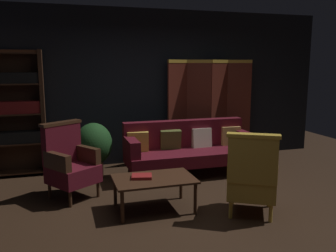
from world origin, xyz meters
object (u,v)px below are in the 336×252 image
object	(u,v)px
velvet_couch	(188,147)
book_red_leather	(142,176)
folding_screen	(209,109)
bookshelf	(16,112)
potted_plant	(94,146)
armchair_gilt_accent	(252,176)
coffee_table	(154,181)
armchair_wing_left	(70,163)

from	to	relation	value
velvet_couch	book_red_leather	size ratio (longest dim) A/B	8.48
folding_screen	velvet_couch	xyz separation A→B (m)	(-0.70, -0.77, -0.53)
bookshelf	potted_plant	world-z (taller)	bookshelf
potted_plant	velvet_couch	bearing A→B (deg)	-11.07
folding_screen	armchair_gilt_accent	world-z (taller)	folding_screen
folding_screen	coffee_table	distance (m)	2.71
coffee_table	book_red_leather	world-z (taller)	book_red_leather
folding_screen	armchair_gilt_accent	distance (m)	2.66
folding_screen	velvet_couch	size ratio (longest dim) A/B	0.90
velvet_couch	armchair_gilt_accent	size ratio (longest dim) A/B	2.04
coffee_table	book_red_leather	bearing A→B (deg)	162.67
bookshelf	book_red_leather	bearing A→B (deg)	-50.90
potted_plant	coffee_table	bearing A→B (deg)	-69.86
coffee_table	potted_plant	distance (m)	1.71
velvet_couch	book_red_leather	distance (m)	1.66
folding_screen	potted_plant	distance (m)	2.31
coffee_table	potted_plant	size ratio (longest dim) A/B	1.13
bookshelf	book_red_leather	xyz separation A→B (m)	(1.62, -2.00, -0.62)
velvet_couch	folding_screen	bearing A→B (deg)	47.82
coffee_table	book_red_leather	size ratio (longest dim) A/B	4.00
coffee_table	armchair_wing_left	world-z (taller)	armchair_wing_left
bookshelf	velvet_couch	distance (m)	2.86
armchair_gilt_accent	book_red_leather	bearing A→B (deg)	156.88
velvet_couch	armchair_gilt_accent	bearing A→B (deg)	-84.88
coffee_table	book_red_leather	xyz separation A→B (m)	(-0.15, 0.05, 0.06)
folding_screen	armchair_wing_left	size ratio (longest dim) A/B	1.83
book_red_leather	bookshelf	bearing A→B (deg)	129.10
bookshelf	armchair_gilt_accent	world-z (taller)	bookshelf
potted_plant	bookshelf	bearing A→B (deg)	159.49
coffee_table	bookshelf	bearing A→B (deg)	130.89
bookshelf	velvet_couch	bearing A→B (deg)	-15.31
bookshelf	folding_screen	bearing A→B (deg)	0.51
potted_plant	book_red_leather	size ratio (longest dim) A/B	3.55
velvet_couch	coffee_table	distance (m)	1.60
folding_screen	bookshelf	distance (m)	3.40
folding_screen	bookshelf	xyz separation A→B (m)	(-3.40, -0.03, 0.08)
coffee_table	armchair_gilt_accent	size ratio (longest dim) A/B	0.96
velvet_couch	coffee_table	world-z (taller)	velvet_couch
folding_screen	coffee_table	xyz separation A→B (m)	(-1.63, -2.07, -0.61)
folding_screen	armchair_wing_left	world-z (taller)	folding_screen
bookshelf	potted_plant	distance (m)	1.38
armchair_gilt_accent	potted_plant	size ratio (longest dim) A/B	1.17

